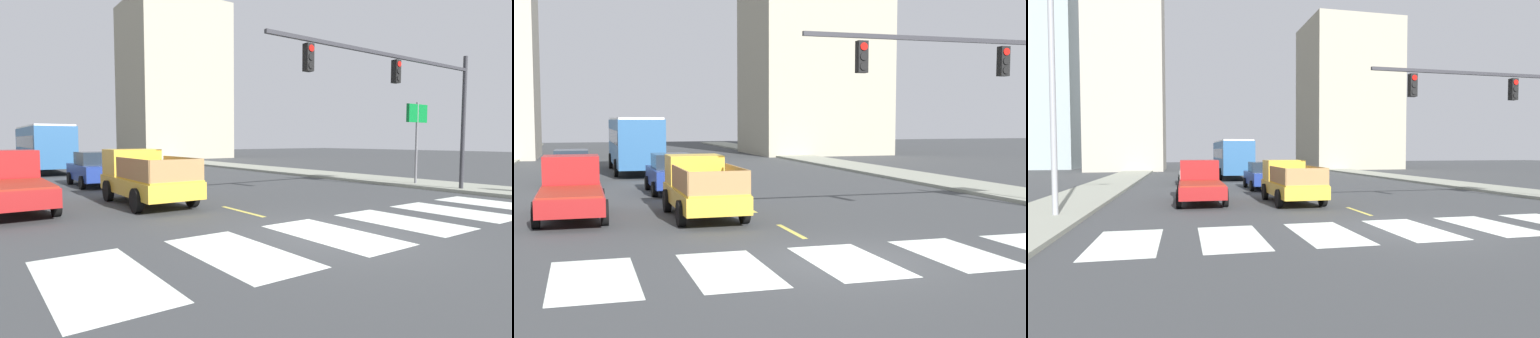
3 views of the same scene
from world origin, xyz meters
The scene contains 20 objects.
ground_plane centered at (0.00, 0.00, 0.00)m, with size 160.00×160.00×0.00m, color #3A3D3F.
sidewalk_right centered at (11.84, 18.00, 0.07)m, with size 3.25×110.00×0.15m, color gray.
crosswalk_stripe_1 centered at (-5.55, 0.00, 0.00)m, with size 1.73×3.59×0.01m, color silver.
crosswalk_stripe_2 centered at (-2.78, 0.00, 0.00)m, with size 1.73×3.59×0.01m, color silver.
crosswalk_stripe_3 centered at (0.00, 0.00, 0.00)m, with size 1.73×3.59×0.01m, color silver.
crosswalk_stripe_4 centered at (2.78, 0.00, 0.00)m, with size 1.73×3.59×0.01m, color silver.
lane_dash_0 centered at (0.00, 4.00, 0.00)m, with size 0.16×2.40×0.01m, color #D1C14E.
lane_dash_1 centered at (0.00, 9.00, 0.00)m, with size 0.16×2.40×0.01m, color #D1C14E.
lane_dash_2 centered at (0.00, 14.00, 0.00)m, with size 0.16×2.40×0.01m, color #D1C14E.
lane_dash_3 centered at (0.00, 19.00, 0.00)m, with size 0.16×2.40×0.01m, color #D1C14E.
lane_dash_4 centered at (0.00, 24.00, 0.00)m, with size 0.16×2.40×0.01m, color #D1C14E.
lane_dash_5 centered at (0.00, 29.00, 0.00)m, with size 0.16×2.40×0.01m, color #D1C14E.
lane_dash_6 centered at (0.00, 34.00, 0.00)m, with size 0.16×2.40×0.01m, color #D1C14E.
lane_dash_7 centered at (0.00, 39.00, 0.00)m, with size 0.16×2.40×0.01m, color #D1C14E.
pickup_stakebed centered at (-1.92, 7.70, 0.94)m, with size 2.18×5.20×1.96m.
pickup_dark centered at (-6.06, 8.64, 0.92)m, with size 2.18×5.20×1.96m.
city_bus centered at (-2.58, 26.24, 1.95)m, with size 2.72×10.80×3.32m.
sedan_near_left centered at (-6.17, 19.61, 0.86)m, with size 2.02×4.40×1.72m.
sedan_near_right centered at (-1.93, 14.63, 0.86)m, with size 2.02×4.40×1.72m.
block_mid_left centered at (15.51, 43.61, 9.91)m, with size 11.88×11.08×19.82m, color #9E9884.
Camera 2 is at (-5.74, -12.91, 3.19)m, focal length 44.22 mm.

